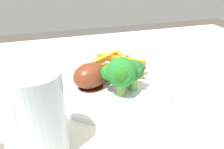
{
  "coord_description": "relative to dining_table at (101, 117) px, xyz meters",
  "views": [
    {
      "loc": [
        -0.11,
        -0.44,
        0.97
      ],
      "look_at": [
        0.02,
        -0.04,
        0.75
      ],
      "focal_mm": 35.77,
      "sensor_mm": 36.0,
      "label": 1
    }
  ],
  "objects": [
    {
      "name": "dining_table",
      "position": [
        0.0,
        0.0,
        0.0
      ],
      "size": [
        1.19,
        0.7,
        0.72
      ],
      "color": "silver",
      "rests_on": "ground_plane"
    },
    {
      "name": "dinner_plate",
      "position": [
        0.02,
        -0.04,
        0.11
      ],
      "size": [
        0.26,
        0.26,
        0.01
      ],
      "primitive_type": "cylinder",
      "color": "silver",
      "rests_on": "dining_table"
    },
    {
      "name": "broccoli_floret_front",
      "position": [
        0.05,
        -0.08,
        0.16
      ],
      "size": [
        0.05,
        0.04,
        0.06
      ],
      "color": "#74B358",
      "rests_on": "dinner_plate"
    },
    {
      "name": "broccoli_floret_middle",
      "position": [
        0.02,
        -0.09,
        0.17
      ],
      "size": [
        0.06,
        0.07,
        0.07
      ],
      "color": "#7EA653",
      "rests_on": "dinner_plate"
    },
    {
      "name": "broccoli_floret_back",
      "position": [
        0.02,
        -0.09,
        0.17
      ],
      "size": [
        0.06,
        0.06,
        0.08
      ],
      "color": "#75A858",
      "rests_on": "dinner_plate"
    },
    {
      "name": "carrot_fries_pile",
      "position": [
        0.05,
        0.0,
        0.14
      ],
      "size": [
        0.15,
        0.14,
        0.04
      ],
      "color": "orange",
      "rests_on": "dinner_plate"
    },
    {
      "name": "chicken_drumstick_near",
      "position": [
        -0.02,
        -0.03,
        0.14
      ],
      "size": [
        0.12,
        0.05,
        0.04
      ],
      "color": "#552110",
      "rests_on": "dinner_plate"
    },
    {
      "name": "chicken_drumstick_far",
      "position": [
        -0.03,
        -0.04,
        0.14
      ],
      "size": [
        0.12,
        0.08,
        0.05
      ],
      "color": "#511D10",
      "rests_on": "dinner_plate"
    },
    {
      "name": "fork",
      "position": [
        0.33,
        0.17,
        0.11
      ],
      "size": [
        0.04,
        0.19,
        0.0
      ],
      "primitive_type": "cube",
      "rotation": [
        0.0,
        0.0,
        1.74
      ],
      "color": "silver",
      "rests_on": "dining_table"
    },
    {
      "name": "water_glass",
      "position": [
        -0.13,
        -0.19,
        0.17
      ],
      "size": [
        0.07,
        0.07,
        0.13
      ],
      "primitive_type": "cylinder",
      "color": "silver",
      "rests_on": "dining_table"
    }
  ]
}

